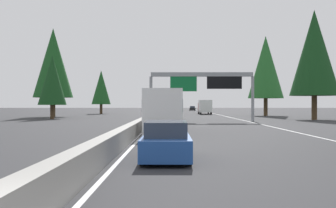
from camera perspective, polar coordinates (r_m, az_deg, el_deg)
ground_plane at (r=64.49m, az=-1.44°, el=-1.90°), size 320.00×320.00×0.00m
median_barrier at (r=84.47m, az=-1.18°, el=-1.15°), size 180.00×0.56×0.90m
shoulder_stripe_right at (r=75.03m, az=7.65°, el=-1.63°), size 160.00×0.16×0.01m
shoulder_stripe_median at (r=74.47m, az=-0.99°, el=-1.64°), size 160.00×0.16×0.01m
sign_gantry_overhead at (r=48.18m, az=5.09°, el=3.11°), size 0.50×12.68×5.96m
sedan_mid_right at (r=15.08m, az=-0.26°, el=-5.47°), size 4.40×1.80×1.47m
bus_mid_center at (r=29.93m, az=-0.57°, el=-0.78°), size 11.50×2.55×3.10m
box_truck_distant_b at (r=84.09m, az=5.30°, el=-0.36°), size 8.50×2.40×2.95m
sedan_near_right at (r=128.84m, az=3.52°, el=-0.65°), size 4.40×1.80×1.47m
conifer_right_near at (r=57.40m, az=20.28°, el=6.92°), size 6.54×6.54×14.87m
conifer_right_mid at (r=74.29m, az=13.86°, el=5.16°), size 6.38×6.38×14.50m
conifer_left_near at (r=58.99m, az=-16.30°, el=3.30°), size 4.01×4.01×9.11m
conifer_left_mid at (r=68.06m, az=-16.18°, el=5.69°), size 6.42×6.42×14.60m
conifer_left_far at (r=87.79m, az=-9.59°, el=2.36°), size 4.17×4.17×9.47m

